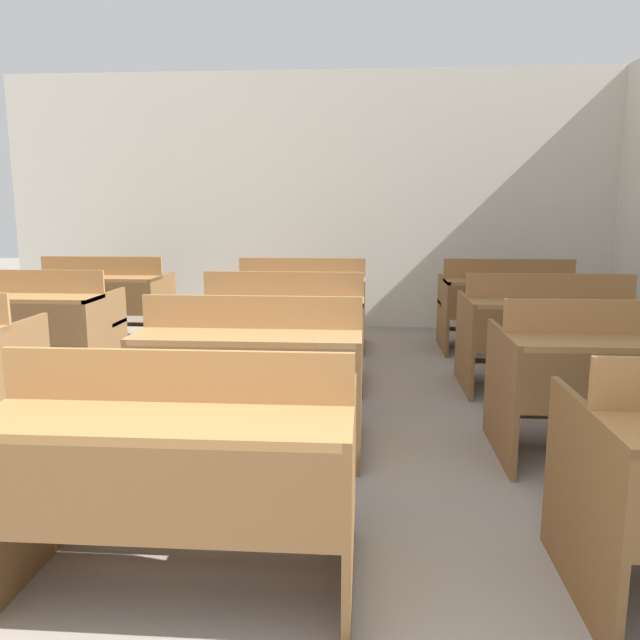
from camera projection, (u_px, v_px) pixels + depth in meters
name	position (u px, v px, depth m)	size (l,w,h in m)	color
wall_back	(308.00, 202.00, 6.77)	(6.61, 0.06, 2.73)	beige
bench_front_center	(180.00, 465.00, 2.10)	(1.18, 0.74, 0.85)	brown
bench_second_center	(252.00, 369.00, 3.35)	(1.18, 0.74, 0.85)	brown
bench_second_right	(617.00, 376.00, 3.21)	(1.18, 0.74, 0.85)	brown
bench_third_left	(31.00, 322.00, 4.73)	(1.18, 0.74, 0.85)	brown
bench_third_center	(284.00, 325.00, 4.59)	(1.18, 0.74, 0.85)	brown
bench_third_right	(548.00, 329.00, 4.45)	(1.18, 0.74, 0.85)	brown
bench_back_left	(103.00, 298.00, 5.99)	(1.18, 0.74, 0.85)	brown
bench_back_center	(302.00, 300.00, 5.83)	(1.18, 0.74, 0.85)	brown
bench_back_right	(507.00, 302.00, 5.71)	(1.18, 0.74, 0.85)	brown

